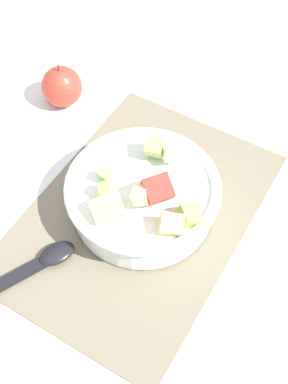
# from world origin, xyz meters

# --- Properties ---
(ground_plane) EXTENTS (2.40, 2.40, 0.00)m
(ground_plane) POSITION_xyz_m (0.00, 0.00, 0.00)
(ground_plane) COLOR silver
(placemat) EXTENTS (0.46, 0.32, 0.01)m
(placemat) POSITION_xyz_m (0.00, 0.00, 0.00)
(placemat) COLOR #756B56
(placemat) RESTS_ON ground_plane
(salad_bowl) EXTENTS (0.24, 0.24, 0.11)m
(salad_bowl) POSITION_xyz_m (0.01, -0.00, 0.04)
(salad_bowl) COLOR white
(salad_bowl) RESTS_ON placemat
(serving_spoon) EXTENTS (0.21, 0.12, 0.01)m
(serving_spoon) POSITION_xyz_m (-0.17, 0.09, 0.01)
(serving_spoon) COLOR black
(serving_spoon) RESTS_ON placemat
(whole_apple) EXTENTS (0.08, 0.08, 0.09)m
(whole_apple) POSITION_xyz_m (0.15, 0.25, 0.04)
(whole_apple) COLOR #BC3828
(whole_apple) RESTS_ON ground_plane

